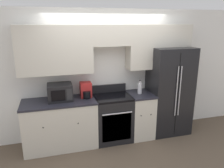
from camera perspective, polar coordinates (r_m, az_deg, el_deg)
The scene contains 9 objects.
ground_plane at distance 4.44m, azimuth 1.13°, elevation -15.89°, with size 12.00×12.00×0.00m, color brown.
wall_back at distance 4.41m, azimuth -0.96°, elevation 5.42°, with size 8.00×0.39×2.60m.
lower_cabinets_left at distance 4.35m, azimuth -13.31°, elevation -10.10°, with size 1.37×0.64×0.93m.
lower_cabinets_right at distance 4.67m, azimuth 7.25°, elevation -7.89°, with size 0.49×0.64×0.93m.
oven_range at distance 4.49m, azimuth 0.12°, elevation -8.74°, with size 0.72×0.65×1.09m.
refrigerator at distance 4.84m, azimuth 14.49°, elevation -1.66°, with size 0.85×0.74×1.85m.
microwave at distance 4.18m, azimuth -13.43°, elevation -2.10°, with size 0.45×0.40×0.30m.
bottle at distance 4.48m, azimuth 7.27°, elevation -1.07°, with size 0.09×0.09×0.29m.
paper_towel_holder at distance 4.26m, azimuth -6.83°, elevation -1.68°, with size 0.21×0.29×0.29m.
Camera 1 is at (-1.11, -3.62, 2.33)m, focal length 35.00 mm.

